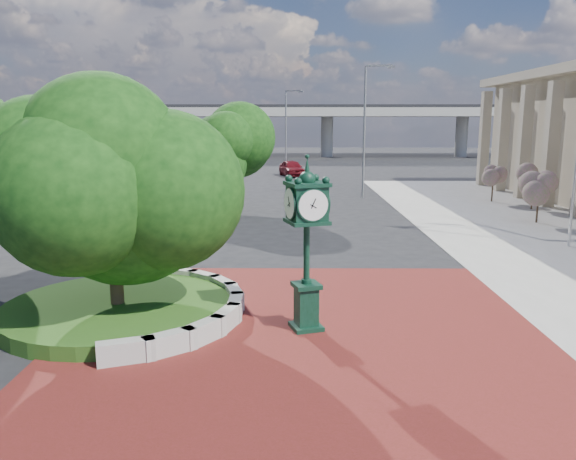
{
  "coord_description": "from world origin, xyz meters",
  "views": [
    {
      "loc": [
        -0.29,
        -14.51,
        5.24
      ],
      "look_at": [
        -0.39,
        1.5,
        2.12
      ],
      "focal_mm": 35.0,
      "sensor_mm": 36.0,
      "label": 1
    }
  ],
  "objects_px": {
    "parked_car": "(292,168)",
    "street_lamp_near": "(368,121)",
    "street_lamp_far": "(288,126)",
    "post_clock": "(307,238)"
  },
  "relations": [
    {
      "from": "parked_car",
      "to": "street_lamp_far",
      "type": "bearing_deg",
      "value": 126.67
    },
    {
      "from": "parked_car",
      "to": "post_clock",
      "type": "bearing_deg",
      "value": -102.87
    },
    {
      "from": "parked_car",
      "to": "street_lamp_far",
      "type": "height_order",
      "value": "street_lamp_far"
    },
    {
      "from": "street_lamp_near",
      "to": "street_lamp_far",
      "type": "relative_size",
      "value": 1.1
    },
    {
      "from": "parked_car",
      "to": "street_lamp_near",
      "type": "xyz_separation_m",
      "value": [
        5.13,
        -15.5,
        4.45
      ]
    },
    {
      "from": "street_lamp_near",
      "to": "street_lamp_far",
      "type": "bearing_deg",
      "value": 109.25
    },
    {
      "from": "street_lamp_near",
      "to": "street_lamp_far",
      "type": "distance_m",
      "value": 16.77
    },
    {
      "from": "parked_car",
      "to": "street_lamp_near",
      "type": "height_order",
      "value": "street_lamp_near"
    },
    {
      "from": "post_clock",
      "to": "street_lamp_far",
      "type": "bearing_deg",
      "value": 91.02
    },
    {
      "from": "parked_car",
      "to": "street_lamp_near",
      "type": "distance_m",
      "value": 16.92
    }
  ]
}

